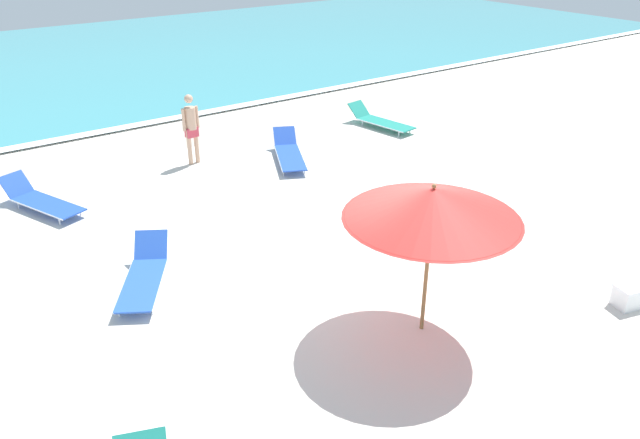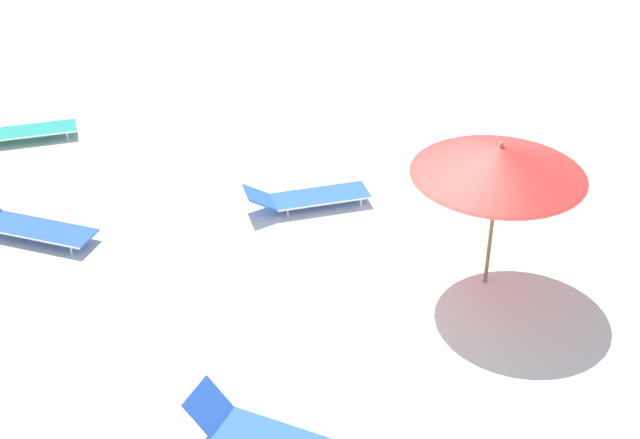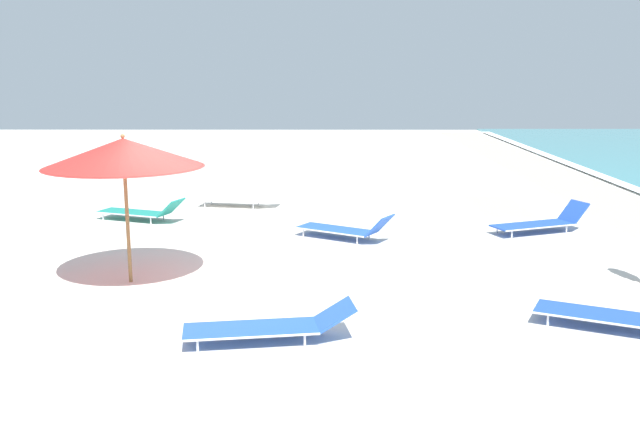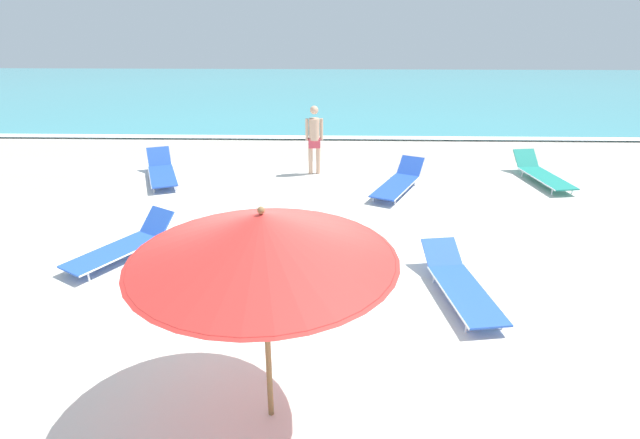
% 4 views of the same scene
% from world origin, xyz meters
% --- Properties ---
extents(ground_plane, '(60.00, 60.00, 0.16)m').
position_xyz_m(ground_plane, '(0.00, 0.01, -0.08)').
color(ground_plane, silver).
extents(beach_umbrella, '(2.53, 2.53, 2.41)m').
position_xyz_m(beach_umbrella, '(0.00, -1.35, 2.11)').
color(beach_umbrella, olive).
rests_on(beach_umbrella, ground_plane).
extents(sun_lounger_under_umbrella, '(1.30, 2.15, 0.56)m').
position_xyz_m(sun_lounger_under_umbrella, '(-4.81, -2.36, 0.21)').
color(sun_lounger_under_umbrella, '#1E8475').
rests_on(sun_lounger_under_umbrella, ground_plane).
extents(sun_lounger_beside_umbrella, '(1.52, 2.30, 0.56)m').
position_xyz_m(sun_lounger_beside_umbrella, '(2.21, 5.79, 0.21)').
color(sun_lounger_beside_umbrella, blue).
rests_on(sun_lounger_beside_umbrella, ground_plane).
extents(sun_lounger_near_water_left, '(0.96, 2.15, 0.51)m').
position_xyz_m(sun_lounger_near_water_left, '(-6.52, -0.28, 0.21)').
color(sun_lounger_near_water_left, white).
rests_on(sun_lounger_near_water_left, ground_plane).
extents(sun_lounger_mid_beach_solo, '(1.56, 2.03, 0.59)m').
position_xyz_m(sun_lounger_mid_beach_solo, '(-3.00, 2.25, 0.22)').
color(sun_lounger_mid_beach_solo, blue).
rests_on(sun_lounger_mid_beach_solo, ground_plane).
extents(sun_lounger_mid_beach_pair_a, '(0.92, 2.24, 0.46)m').
position_xyz_m(sun_lounger_mid_beach_pair_a, '(2.58, 1.10, 0.20)').
color(sun_lounger_mid_beach_pair_a, blue).
rests_on(sun_lounger_mid_beach_pair_a, ground_plane).
extents(sun_lounger_mid_beach_pair_b, '(1.34, 2.21, 0.60)m').
position_xyz_m(sun_lounger_mid_beach_pair_b, '(-3.65, 6.43, 0.22)').
color(sun_lounger_mid_beach_pair_b, blue).
rests_on(sun_lounger_mid_beach_pair_b, ground_plane).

